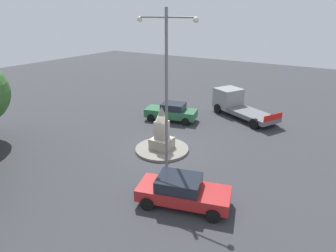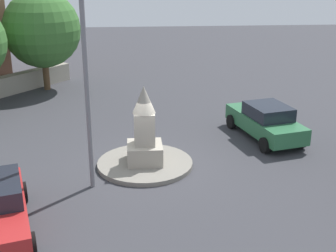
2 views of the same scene
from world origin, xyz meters
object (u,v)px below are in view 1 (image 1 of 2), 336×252
object	(u,v)px
streetlamp	(166,80)
car_red_approaching	(182,191)
monument	(162,132)
car_green_parked_left	(171,112)
truck_grey_passing	(236,104)

from	to	relation	value
streetlamp	car_red_approaching	distance (m)	5.78
monument	streetlamp	distance (m)	4.62
car_green_parked_left	truck_grey_passing	distance (m)	5.98
car_red_approaching	streetlamp	bearing A→B (deg)	134.34
car_red_approaching	truck_grey_passing	xyz separation A→B (m)	(-2.35, 13.97, 0.29)
streetlamp	car_red_approaching	size ratio (longest dim) A/B	1.90
streetlamp	car_red_approaching	bearing A→B (deg)	-45.66
car_green_parked_left	truck_grey_passing	bearing A→B (deg)	46.09
car_green_parked_left	streetlamp	bearing A→B (deg)	-60.69
monument	car_green_parked_left	bearing A→B (deg)	115.07
truck_grey_passing	streetlamp	bearing A→B (deg)	-90.71
monument	car_green_parked_left	world-z (taller)	monument
monument	streetlamp	xyz separation A→B (m)	(1.53, -1.83, 3.96)
car_red_approaching	car_green_parked_left	distance (m)	11.65
car_red_approaching	car_green_parked_left	world-z (taller)	car_green_parked_left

